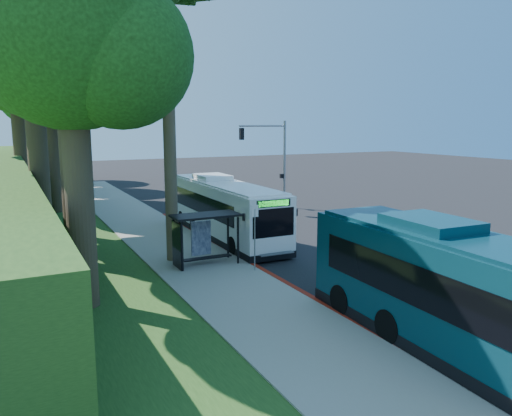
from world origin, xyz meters
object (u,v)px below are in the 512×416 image
white_bus (224,209)px  teal_bus (481,302)px  bus_shelter (200,230)px  pickup (257,209)px

white_bus → teal_bus: size_ratio=0.92×
teal_bus → white_bus: bearing=92.4°
bus_shelter → teal_bus: (3.46, -12.96, 0.11)m
white_bus → teal_bus: bearing=-89.6°
white_bus → pickup: white_bus is taller
bus_shelter → pickup: (7.96, 9.61, -1.10)m
teal_bus → pickup: 23.04m
white_bus → pickup: 6.45m
bus_shelter → white_bus: 6.17m
bus_shelter → white_bus: white_bus is taller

